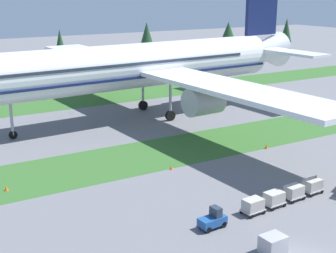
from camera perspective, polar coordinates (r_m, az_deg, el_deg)
The scene contains 14 objects.
grass_strip_near at distance 63.09m, azimuth -3.27°, elevation -3.59°, with size 320.00×11.69×0.01m, color #336028.
grass_strip_far at distance 94.73m, azimuth -13.23°, elevation 2.65°, with size 320.00×11.69×0.01m, color #336028.
airliner at distance 80.72m, azimuth -2.99°, elevation 7.30°, with size 63.65×78.60×25.03m.
baggage_tug at distance 44.90m, azimuth 5.35°, elevation -10.92°, with size 2.68×1.47×1.97m.
cargo_dolly_lead at distance 47.94m, azimuth 10.04°, elevation -9.15°, with size 2.29×1.64×1.55m.
cargo_dolly_second at distance 49.87m, azimuth 12.45°, elevation -8.27°, with size 2.29×1.64×1.55m.
cargo_dolly_third at distance 51.88m, azimuth 14.67°, elevation -7.45°, with size 2.29×1.64×1.55m.
cargo_dolly_fourth at distance 53.98m, azimuth 16.72°, elevation -6.68°, with size 2.29×1.64×1.55m.
ground_crew_marshaller at distance 54.84m, azimuth 17.06°, elevation -6.31°, with size 0.36×0.55×1.74m.
uld_container_1 at distance 41.82m, azimuth 12.33°, elevation -13.47°, with size 2.00×1.60×1.53m, color #A3A3A8.
taxiway_marker_0 at distance 58.54m, azimuth 0.41°, elevation -4.87°, with size 0.44×0.44×0.53m, color orange.
taxiway_marker_1 at distance 55.45m, azimuth -18.61°, elevation -6.92°, with size 0.44×0.44×0.60m, color orange.
taxiway_marker_2 at distance 67.49m, azimuth 11.58°, elevation -2.29°, with size 0.44×0.44×0.67m, color orange.
distant_tree_line at distance 134.72m, azimuth -13.90°, elevation 9.44°, with size 199.35×9.89×12.41m.
Camera 1 is at (-27.23, -23.73, 21.01)m, focal length 51.45 mm.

